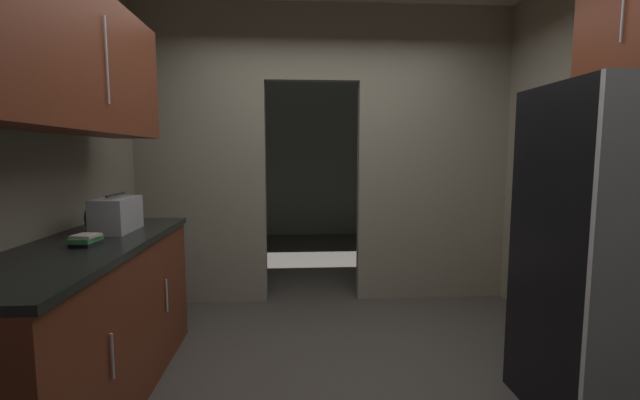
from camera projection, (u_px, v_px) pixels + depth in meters
The scene contains 8 objects.
ground at pixel (344, 384), 2.62m from camera, with size 20.00×20.00×0.00m, color #47423D.
kitchen_partition at pixel (328, 148), 4.04m from camera, with size 3.56×0.12×2.82m.
adjoining_room_shell at pixel (314, 156), 6.31m from camera, with size 3.56×3.43×2.82m.
refrigerator at pixel (611, 255), 2.23m from camera, with size 0.74×0.73×1.79m.
lower_cabinet_run at pixel (88, 326), 2.35m from camera, with size 0.64×1.92×0.94m.
upper_cabinet_counterside at pixel (71, 60), 2.20m from camera, with size 0.36×1.73×0.75m.
boombox at pixel (116, 215), 2.68m from camera, with size 0.21×0.38×0.24m.
book_stack at pixel (86, 240), 2.26m from camera, with size 0.14×0.17×0.06m.
Camera 1 is at (-0.30, -2.46, 1.43)m, focal length 23.58 mm.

